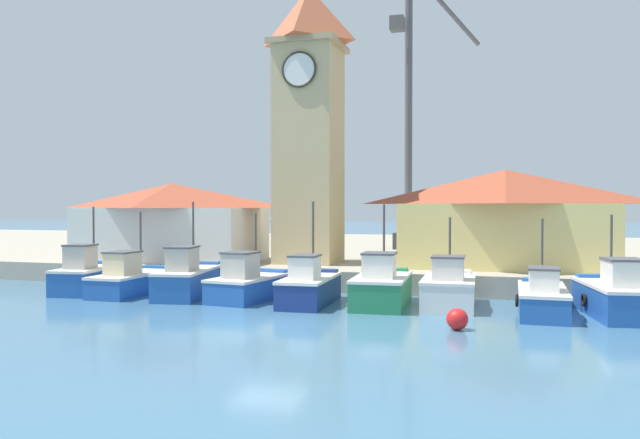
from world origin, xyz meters
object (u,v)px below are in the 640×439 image
Objects in this scene: fishing_boat_left_outer at (132,280)px; fishing_boat_right_inner at (449,288)px; fishing_boat_far_right at (616,296)px; fishing_boat_mid_right at (382,287)px; fishing_boat_center at (309,287)px; clock_tower at (309,118)px; warehouse_left at (172,221)px; port_crane_near at (411,142)px; fishing_boat_far_left at (88,276)px; fishing_boat_left_inner at (188,279)px; mooring_buoy at (457,319)px; fishing_boat_mid_left at (249,284)px; fishing_boat_right_outer at (542,298)px; warehouse_right at (505,217)px.

fishing_boat_left_outer is 1.13× the size of fishing_boat_right_inner.
fishing_boat_left_outer is 1.00× the size of fishing_boat_far_right.
fishing_boat_far_right is at bearing -0.74° from fishing_boat_mid_right.
fishing_boat_mid_right is (3.04, 0.51, 0.05)m from fishing_boat_center.
fishing_boat_center reaches higher than fishing_boat_mid_right.
clock_tower is 10.11m from warehouse_left.
warehouse_left is (-16.57, 6.39, 2.57)m from fishing_boat_right_inner.
fishing_boat_center is 0.22× the size of port_crane_near.
port_crane_near reaches higher than fishing_boat_mid_right.
fishing_boat_left_inner is (5.35, 0.16, 0.01)m from fishing_boat_far_left.
fishing_boat_left_inner is 6.10m from fishing_boat_center.
fishing_boat_far_left is at bearing 179.89° from fishing_boat_far_right.
fishing_boat_mid_right is 5.61m from mooring_buoy.
fishing_boat_left_outer is at bearing 179.54° from fishing_boat_far_right.
fishing_boat_right_inner is at bearing 9.28° from fishing_boat_center.
fishing_boat_mid_right is at bearing -26.27° from warehouse_left.
fishing_boat_right_inner is 0.27× the size of clock_tower.
fishing_boat_far_right is at bearing -16.89° from warehouse_left.
fishing_boat_center is at bearing -2.23° from fishing_boat_far_left.
port_crane_near is at bearing 78.13° from fishing_boat_mid_left.
fishing_boat_left_inner is 11.60m from clock_tower.
clock_tower is (6.52, 7.33, 8.41)m from fishing_boat_left_outer.
fishing_boat_left_outer is at bearing -178.53° from fishing_boat_right_inner.
fishing_boat_mid_left is at bearing -1.50° from fishing_boat_left_outer.
fishing_boat_left_inner is at bearing 174.35° from fishing_boat_center.
fishing_boat_right_outer is at bearing -1.45° from fishing_boat_left_outer.
warehouse_right reaches higher than fishing_boat_center.
fishing_boat_right_inner is at bearing 1.47° from fishing_boat_left_outer.
fishing_boat_left_inner is 11.85m from fishing_boat_right_inner.
fishing_boat_far_right is at bearing -0.64° from fishing_boat_left_inner.
fishing_boat_far_right is 0.47× the size of warehouse_right.
fishing_boat_far_left is 11.43m from fishing_boat_center.
fishing_boat_far_right is at bearing -0.04° from fishing_boat_mid_left.
clock_tower is at bearing -175.33° from warehouse_right.
fishing_boat_right_outer is 0.30× the size of clock_tower.
warehouse_right reaches higher than fishing_boat_mid_right.
fishing_boat_mid_left is at bearing 178.58° from fishing_boat_right_outer.
fishing_boat_center is at bearing -170.72° from fishing_boat_right_inner.
fishing_boat_mid_right is at bearing 179.26° from fishing_boat_far_right.
fishing_boat_far_left reaches higher than fishing_boat_left_outer.
fishing_boat_mid_left is 22.62m from port_crane_near.
clock_tower reaches higher than fishing_boat_center.
fishing_boat_far_left is 20.83m from fishing_boat_right_outer.
fishing_boat_left_outer is 24.39m from port_crane_near.
mooring_buoy is (3.42, -4.42, -0.43)m from fishing_boat_mid_right.
fishing_boat_mid_left is 3.00m from fishing_boat_center.
warehouse_left is 19.15m from port_crane_near.
clock_tower is at bearing -106.39° from port_crane_near.
fishing_boat_far_left is 25.56m from port_crane_near.
fishing_boat_mid_right is at bearing -53.15° from clock_tower.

